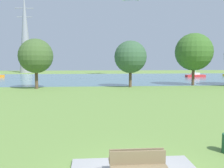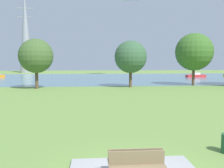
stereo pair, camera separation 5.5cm
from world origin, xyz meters
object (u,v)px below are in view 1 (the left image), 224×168
object	(u,v)px
bench_facing_water	(136,162)
tree_mid_shore	(194,52)
tree_west_near	(36,56)
tree_east_far	(130,57)
electricity_pylon	(25,33)
sailboat_red	(195,75)

from	to	relation	value
bench_facing_water	tree_mid_shore	xyz separation A→B (m)	(14.89, 30.38, 4.94)
tree_west_near	tree_mid_shore	xyz separation A→B (m)	(24.27, 3.09, 0.77)
tree_mid_shore	tree_east_far	bearing A→B (deg)	-169.67
electricity_pylon	sailboat_red	bearing A→B (deg)	-31.26
tree_east_far	tree_west_near	bearing A→B (deg)	-175.17
tree_west_near	tree_east_far	distance (m)	13.69
bench_facing_water	tree_east_far	xyz separation A→B (m)	(4.26, 28.44, 4.08)
electricity_pylon	tree_mid_shore	bearing A→B (deg)	-51.62
tree_east_far	electricity_pylon	bearing A→B (deg)	119.24
sailboat_red	tree_west_near	bearing A→B (deg)	-144.94
sailboat_red	tree_mid_shore	bearing A→B (deg)	-114.52
tree_west_near	electricity_pylon	world-z (taller)	electricity_pylon
tree_west_near	tree_mid_shore	bearing A→B (deg)	7.26
tree_west_near	sailboat_red	bearing A→B (deg)	35.06
electricity_pylon	bench_facing_water	bearing A→B (deg)	-72.78
bench_facing_water	tree_mid_shore	size ratio (longest dim) A/B	0.21
tree_east_far	tree_mid_shore	bearing A→B (deg)	10.33
tree_west_near	tree_mid_shore	distance (m)	24.48
tree_west_near	electricity_pylon	size ratio (longest dim) A/B	0.25
sailboat_red	electricity_pylon	distance (m)	59.23
bench_facing_water	tree_mid_shore	world-z (taller)	tree_mid_shore
tree_west_near	tree_east_far	bearing A→B (deg)	4.83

